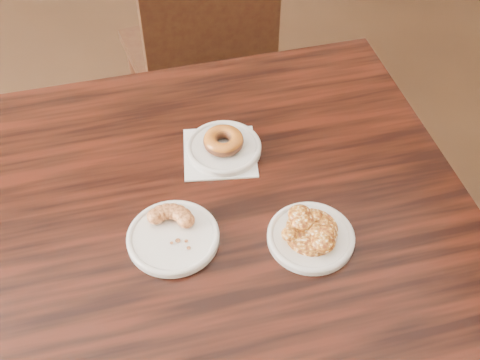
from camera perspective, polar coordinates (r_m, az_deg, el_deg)
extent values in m
plane|color=black|center=(1.87, -3.92, -16.37)|extent=(5.00, 5.00, 0.00)
cube|color=black|center=(1.52, -0.70, -11.85)|extent=(1.02, 1.02, 0.75)
cube|color=white|center=(1.31, -1.92, 2.60)|extent=(0.17, 0.17, 0.00)
cylinder|color=silver|center=(1.31, -1.56, 3.06)|extent=(0.16, 0.16, 0.01)
cylinder|color=white|center=(1.17, -6.36, -5.45)|extent=(0.18, 0.18, 0.01)
cylinder|color=silver|center=(1.17, 6.72, -5.42)|extent=(0.17, 0.17, 0.01)
torus|color=#924915|center=(1.30, -1.58, 3.73)|extent=(0.09, 0.09, 0.03)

